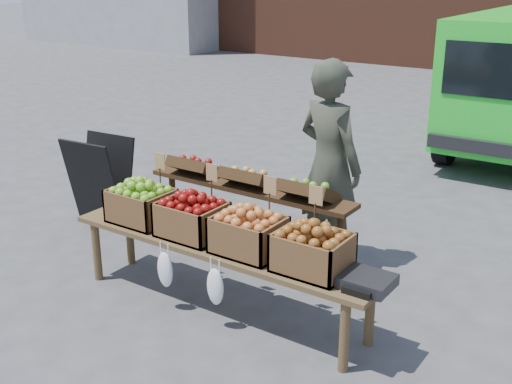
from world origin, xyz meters
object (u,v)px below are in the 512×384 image
Objects in this scene: vendor at (329,165)px; display_bench at (220,276)px; crate_russet_pears at (192,219)px; back_table at (249,216)px; chalkboard_sign at (100,181)px; crate_golden_apples at (141,206)px; crate_green_apples at (312,252)px; crate_red_apples at (248,235)px; weighing_scale at (367,281)px.

vendor reaches higher than display_bench.
vendor is at bearing 66.31° from crate_russet_pears.
vendor is at bearing 46.88° from back_table.
chalkboard_sign is 1.93× the size of crate_russet_pears.
vendor is at bearing 48.72° from crate_golden_apples.
display_bench is 0.93m from crate_green_apples.
display_bench is (-0.27, -1.25, -0.66)m from vendor.
display_bench is 5.40× the size of crate_russet_pears.
chalkboard_sign is at bearing 163.58° from crate_red_apples.
chalkboard_sign is 0.46× the size of back_table.
crate_red_apples is (0.28, 0.00, 0.42)m from display_bench.
chalkboard_sign is (-2.39, -0.55, -0.46)m from vendor.
back_table is at bearing 85.94° from crate_russet_pears.
weighing_scale is at bearing 143.35° from vendor.
back_table is 1.29m from crate_green_apples.
back_table is 1.64m from weighing_scale.
back_table is 6.18× the size of weighing_scale.
chalkboard_sign is 3.04m from crate_green_apples.
back_table is 4.20× the size of crate_green_apples.
vendor reaches higher than weighing_scale.
vendor is at bearing 77.65° from display_bench.
chalkboard_sign is 1.99m from crate_russet_pears.
crate_red_apples is at bearing 0.00° from crate_russet_pears.
crate_golden_apples is (-1.10, -1.25, -0.23)m from vendor.
crate_green_apples is 1.47× the size of weighing_scale.
vendor reaches higher than chalkboard_sign.
crate_green_apples reaches higher than weighing_scale.
weighing_scale is (0.97, 0.00, -0.10)m from crate_red_apples.
display_bench is 7.94× the size of weighing_scale.
crate_green_apples is (2.94, -0.71, 0.23)m from chalkboard_sign.
chalkboard_sign reaches higher than weighing_scale.
crate_red_apples and crate_green_apples have the same top height.
back_table reaches higher than crate_golden_apples.
chalkboard_sign is 1.93× the size of crate_golden_apples.
crate_russet_pears is (-0.55, -1.25, -0.23)m from vendor.
crate_golden_apples is (-0.60, -0.72, 0.19)m from back_table.
chalkboard_sign is 3.44m from weighing_scale.
crate_golden_apples is at bearing 180.00° from crate_red_apples.
crate_red_apples is at bearing 180.00° from weighing_scale.
crate_golden_apples is at bearing 180.00° from display_bench.
back_table is 4.20× the size of crate_red_apples.
weighing_scale is (1.52, 0.00, -0.10)m from crate_russet_pears.
crate_russet_pears is at bearing 180.00° from display_bench.
display_bench is 1.29m from weighing_scale.
crate_green_apples is (0.55, -1.25, -0.23)m from vendor.
back_table is at bearing 124.72° from crate_red_apples.
weighing_scale is at bearing 0.00° from crate_green_apples.
weighing_scale is (2.08, 0.00, -0.10)m from crate_golden_apples.
back_table is at bearing 107.27° from display_bench.
crate_russet_pears is 1.10m from crate_green_apples.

